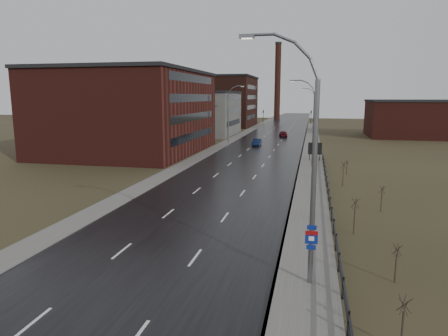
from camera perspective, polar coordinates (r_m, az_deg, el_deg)
The scene contains 26 objects.
ground at distance 21.10m, azimuth -13.65°, elevation -16.08°, with size 320.00×320.00×0.00m, color #2D2819.
road at distance 77.91m, azimuth 6.06°, elevation 3.35°, with size 14.00×300.00×0.06m, color black.
sidewalk_right at distance 52.68m, azimuth 12.26°, elevation -0.04°, with size 3.20×180.00×0.18m, color #595651.
curb_right at distance 52.71m, azimuth 10.61°, elevation 0.03°, with size 0.16×180.00×0.18m, color slate.
sidewalk_left at distance 79.24m, azimuth 0.15°, elevation 3.55°, with size 2.40×260.00×0.12m, color #595651.
warehouse_near at distance 68.66m, azimuth -13.20°, elevation 7.86°, with size 22.44×28.56×13.50m.
warehouse_mid at distance 98.63m, azimuth -3.20°, elevation 7.87°, with size 16.32×20.40×10.50m.
warehouse_far at distance 128.84m, azimuth -1.73°, elevation 9.54°, with size 26.52×24.48×15.50m.
building_right at distance 101.35m, azimuth 25.00°, elevation 6.44°, with size 18.36×16.32×8.50m.
smokestack at distance 167.64m, azimuth 7.66°, elevation 12.25°, with size 2.70×2.70×30.70m.
streetlight_main at distance 19.15m, azimuth 11.81°, elevation 0.42°, with size 3.91×0.29×12.11m.
streetlight_right_mid at distance 52.99m, azimuth 12.40°, elevation 6.28°, with size 3.36×0.28×11.35m.
streetlight_left at distance 80.63m, azimuth 0.81°, elevation 7.78°, with size 3.36×0.28×11.35m.
streetlight_right_far at distance 106.94m, azimuth 12.55°, elevation 8.14°, with size 3.36×0.28×11.35m.
guardrail at distance 36.25m, azimuth 14.79°, elevation -3.75°, with size 0.10×53.05×1.10m.
shrub_a at distance 16.85m, azimuth 24.19°, elevation -19.49°, with size 0.51×0.54×2.15m.
shrub_b at distance 22.19m, azimuth 23.38°, elevation -12.26°, with size 0.48×0.51×2.03m.
shrub_c at distance 28.52m, azimuth 18.16°, elevation -6.37°, with size 0.60×0.64×2.55m.
shrub_d at distance 34.70m, azimuth 21.59°, elevation -4.01°, with size 0.52×0.54×2.17m.
shrub_e at distance 43.32m, azimuth 16.66°, elevation -0.65°, with size 0.62×0.66×2.65m.
shrub_f at distance 49.81m, azimuth 17.14°, elevation 0.12°, with size 0.42×0.44×1.72m.
billboard at distance 58.42m, azimuth 12.86°, elevation 2.64°, with size 1.92×0.17×2.76m.
traffic_light_left at distance 137.97m, azimuth 5.63°, elevation 8.22°, with size 0.58×2.73×5.30m.
traffic_light_right at distance 136.96m, azimuth 12.35°, elevation 8.02°, with size 0.58×2.73×5.30m.
car_near at distance 75.34m, azimuth 4.71°, elevation 3.63°, with size 1.40×4.01×1.32m, color #0B1A3B.
car_far at distance 93.21m, azimuth 8.47°, elevation 4.84°, with size 1.69×4.20×1.43m, color #540E19.
Camera 1 is at (8.65, -16.88, 9.24)m, focal length 32.00 mm.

